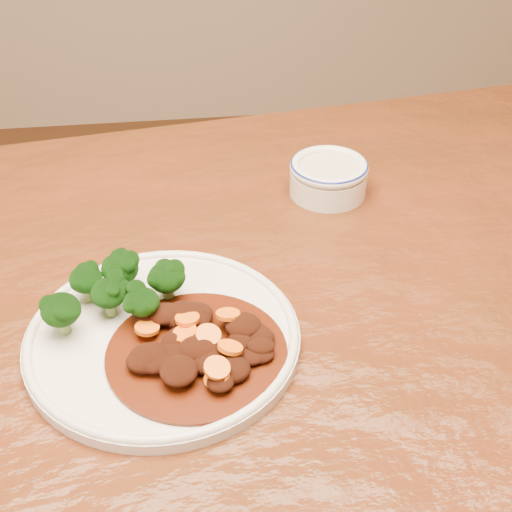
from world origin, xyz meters
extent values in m
cube|color=#56210F|center=(0.00, 0.00, 0.73)|extent=(1.61, 1.10, 0.04)
cylinder|color=#3C1C0F|center=(0.63, 0.48, 0.35)|extent=(0.06, 0.06, 0.71)
cylinder|color=silver|center=(-0.06, -0.07, 0.76)|extent=(0.30, 0.30, 0.01)
torus|color=silver|center=(-0.06, -0.07, 0.76)|extent=(0.29, 0.29, 0.01)
cylinder|color=olive|center=(-0.16, -0.05, 0.77)|extent=(0.01, 0.01, 0.02)
ellipsoid|color=black|center=(-0.16, -0.05, 0.79)|extent=(0.04, 0.04, 0.03)
cylinder|color=olive|center=(-0.07, -0.05, 0.77)|extent=(0.01, 0.01, 0.02)
ellipsoid|color=black|center=(-0.07, -0.05, 0.79)|extent=(0.04, 0.04, 0.03)
cylinder|color=olive|center=(-0.11, -0.03, 0.77)|extent=(0.01, 0.01, 0.02)
ellipsoid|color=black|center=(-0.11, -0.03, 0.79)|extent=(0.04, 0.04, 0.03)
cylinder|color=olive|center=(-0.14, 0.00, 0.77)|extent=(0.01, 0.01, 0.02)
ellipsoid|color=black|center=(-0.14, 0.00, 0.79)|extent=(0.04, 0.04, 0.03)
cylinder|color=olive|center=(-0.05, -0.01, 0.77)|extent=(0.01, 0.01, 0.02)
ellipsoid|color=black|center=(-0.05, -0.01, 0.79)|extent=(0.04, 0.04, 0.03)
cylinder|color=olive|center=(-0.10, 0.01, 0.77)|extent=(0.01, 0.01, 0.02)
ellipsoid|color=black|center=(-0.10, 0.01, 0.79)|extent=(0.04, 0.04, 0.03)
cylinder|color=#471307|center=(-0.02, -0.10, 0.77)|extent=(0.19, 0.19, 0.00)
ellipsoid|color=black|center=(0.02, -0.10, 0.78)|extent=(0.03, 0.03, 0.01)
ellipsoid|color=black|center=(-0.02, -0.06, 0.78)|extent=(0.03, 0.03, 0.02)
ellipsoid|color=black|center=(-0.01, -0.12, 0.77)|extent=(0.04, 0.04, 0.02)
ellipsoid|color=black|center=(-0.07, -0.12, 0.78)|extent=(0.04, 0.03, 0.02)
ellipsoid|color=black|center=(0.01, -0.14, 0.77)|extent=(0.04, 0.04, 0.02)
ellipsoid|color=black|center=(0.04, -0.09, 0.77)|extent=(0.03, 0.03, 0.01)
ellipsoid|color=black|center=(-0.04, -0.14, 0.78)|extent=(0.04, 0.04, 0.02)
ellipsoid|color=black|center=(-0.05, -0.09, 0.78)|extent=(0.02, 0.03, 0.01)
ellipsoid|color=black|center=(-0.06, -0.11, 0.78)|extent=(0.04, 0.04, 0.02)
ellipsoid|color=black|center=(-0.04, -0.11, 0.78)|extent=(0.03, 0.03, 0.01)
ellipsoid|color=black|center=(-0.07, -0.11, 0.78)|extent=(0.04, 0.04, 0.02)
ellipsoid|color=black|center=(0.05, -0.10, 0.77)|extent=(0.03, 0.02, 0.01)
ellipsoid|color=black|center=(0.04, -0.12, 0.77)|extent=(0.03, 0.03, 0.01)
ellipsoid|color=black|center=(-0.02, -0.05, 0.78)|extent=(0.04, 0.04, 0.02)
ellipsoid|color=black|center=(-0.02, -0.11, 0.78)|extent=(0.04, 0.04, 0.02)
ellipsoid|color=black|center=(-0.02, -0.10, 0.78)|extent=(0.03, 0.03, 0.01)
ellipsoid|color=black|center=(-0.05, -0.05, 0.78)|extent=(0.03, 0.03, 0.02)
ellipsoid|color=black|center=(0.04, -0.11, 0.78)|extent=(0.03, 0.02, 0.01)
ellipsoid|color=black|center=(0.00, -0.16, 0.78)|extent=(0.03, 0.02, 0.01)
ellipsoid|color=black|center=(-0.07, -0.05, 0.78)|extent=(0.03, 0.03, 0.01)
ellipsoid|color=black|center=(-0.04, -0.08, 0.77)|extent=(0.02, 0.02, 0.01)
ellipsoid|color=black|center=(0.03, -0.12, 0.77)|extent=(0.02, 0.02, 0.01)
ellipsoid|color=black|center=(-0.03, -0.05, 0.78)|extent=(0.04, 0.04, 0.02)
ellipsoid|color=black|center=(0.03, -0.08, 0.78)|extent=(0.04, 0.04, 0.02)
cylinder|color=#E25C0C|center=(-0.07, -0.07, 0.78)|extent=(0.04, 0.04, 0.01)
cylinder|color=#E25C0C|center=(-0.03, -0.09, 0.78)|extent=(0.03, 0.03, 0.01)
cylinder|color=#E25C0C|center=(0.00, -0.15, 0.79)|extent=(0.03, 0.03, 0.01)
cylinder|color=#E25C0C|center=(0.01, -0.12, 0.79)|extent=(0.03, 0.03, 0.02)
cylinder|color=#E25C0C|center=(0.01, -0.07, 0.79)|extent=(0.03, 0.03, 0.01)
cylinder|color=#E25C0C|center=(-0.03, -0.07, 0.79)|extent=(0.03, 0.03, 0.01)
cylinder|color=#E25C0C|center=(0.00, -0.15, 0.78)|extent=(0.04, 0.04, 0.02)
cylinder|color=#E25C0C|center=(-0.01, -0.10, 0.79)|extent=(0.03, 0.03, 0.01)
cylinder|color=#E25C0C|center=(-0.03, -0.09, 0.78)|extent=(0.03, 0.03, 0.01)
cylinder|color=white|center=(0.18, 0.21, 0.77)|extent=(0.11, 0.11, 0.04)
cylinder|color=beige|center=(0.18, 0.21, 0.79)|extent=(0.08, 0.08, 0.01)
torus|color=white|center=(0.18, 0.21, 0.79)|extent=(0.11, 0.11, 0.01)
torus|color=navy|center=(0.18, 0.21, 0.80)|extent=(0.11, 0.11, 0.01)
camera|label=1|loc=(-0.03, -0.63, 1.29)|focal=50.00mm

